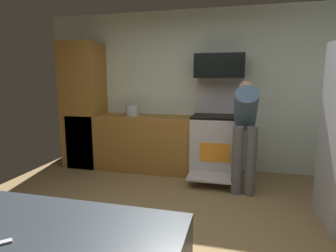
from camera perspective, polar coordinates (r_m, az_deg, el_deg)
ground_plane at (r=2.79m, az=-1.96°, el=-23.09°), size 5.20×4.80×0.02m
wall_back at (r=4.64m, az=5.93°, el=7.23°), size 5.20×0.12×2.60m
lower_cabinet_run at (r=4.63m, az=-6.03°, el=-3.43°), size 2.40×0.60×0.90m
cabinet_column at (r=4.96m, az=-17.11°, el=4.11°), size 0.60×0.60×2.10m
oven_range at (r=4.34m, az=10.12°, el=-3.62°), size 0.76×1.02×1.52m
microwave at (r=4.32m, az=10.69°, el=12.20°), size 0.74×0.38×0.36m
person_cook at (r=3.75m, az=15.79°, el=0.03°), size 0.31×0.67×1.48m
stock_pot at (r=4.57m, az=-7.46°, el=3.29°), size 0.23×0.23×0.19m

